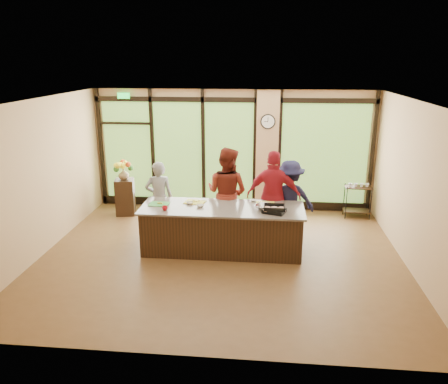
% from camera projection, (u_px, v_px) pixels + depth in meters
% --- Properties ---
extents(floor, '(7.00, 7.00, 0.00)m').
position_uv_depth(floor, '(221.00, 257.00, 8.53)').
color(floor, brown).
rests_on(floor, ground).
extents(ceiling, '(7.00, 7.00, 0.00)m').
position_uv_depth(ceiling, '(220.00, 101.00, 7.65)').
color(ceiling, white).
rests_on(ceiling, back_wall).
extents(back_wall, '(7.00, 0.00, 7.00)m').
position_uv_depth(back_wall, '(233.00, 150.00, 10.94)').
color(back_wall, tan).
rests_on(back_wall, floor).
extents(left_wall, '(0.00, 6.00, 6.00)m').
position_uv_depth(left_wall, '(40.00, 178.00, 8.42)').
color(left_wall, tan).
rests_on(left_wall, floor).
extents(right_wall, '(0.00, 6.00, 6.00)m').
position_uv_depth(right_wall, '(416.00, 188.00, 7.76)').
color(right_wall, tan).
rests_on(right_wall, floor).
extents(window_wall, '(6.90, 0.12, 3.00)m').
position_uv_depth(window_wall, '(239.00, 155.00, 10.92)').
color(window_wall, tan).
rests_on(window_wall, floor).
extents(island_base, '(3.10, 1.00, 0.88)m').
position_uv_depth(island_base, '(222.00, 230.00, 8.69)').
color(island_base, black).
rests_on(island_base, floor).
extents(countertop, '(3.20, 1.10, 0.04)m').
position_uv_depth(countertop, '(222.00, 208.00, 8.55)').
color(countertop, '#6E665B').
rests_on(countertop, island_base).
extents(wall_clock, '(0.36, 0.04, 0.36)m').
position_uv_depth(wall_clock, '(268.00, 122.00, 10.52)').
color(wall_clock, black).
rests_on(wall_clock, window_wall).
extents(cook_left, '(0.67, 0.53, 1.63)m').
position_uv_depth(cook_left, '(159.00, 198.00, 9.44)').
color(cook_left, gray).
rests_on(cook_left, floor).
extents(cook_midleft, '(1.17, 1.07, 1.95)m').
position_uv_depth(cook_midleft, '(227.00, 193.00, 9.28)').
color(cook_midleft, maroon).
rests_on(cook_midleft, floor).
extents(cook_midright, '(1.17, 0.58, 1.92)m').
position_uv_depth(cook_midright, '(274.00, 196.00, 9.08)').
color(cook_midright, maroon).
rests_on(cook_midright, floor).
extents(cook_right, '(1.18, 0.80, 1.69)m').
position_uv_depth(cook_right, '(289.00, 199.00, 9.27)').
color(cook_right, '#181836').
rests_on(cook_right, floor).
extents(roasting_pan, '(0.48, 0.43, 0.07)m').
position_uv_depth(roasting_pan, '(274.00, 211.00, 8.24)').
color(roasting_pan, black).
rests_on(roasting_pan, countertop).
extents(mixing_bowl, '(0.44, 0.44, 0.09)m').
position_uv_depth(mixing_bowl, '(264.00, 207.00, 8.43)').
color(mixing_bowl, silver).
rests_on(mixing_bowl, countertop).
extents(cutting_board_left, '(0.40, 0.30, 0.01)m').
position_uv_depth(cutting_board_left, '(159.00, 204.00, 8.72)').
color(cutting_board_left, green).
rests_on(cutting_board_left, countertop).
extents(cutting_board_center, '(0.45, 0.37, 0.01)m').
position_uv_depth(cutting_board_center, '(195.00, 202.00, 8.83)').
color(cutting_board_center, gold).
rests_on(cutting_board_center, countertop).
extents(cutting_board_right, '(0.37, 0.28, 0.01)m').
position_uv_depth(cutting_board_right, '(265.00, 204.00, 8.74)').
color(cutting_board_right, gold).
rests_on(cutting_board_right, countertop).
extents(prep_bowl_near, '(0.18, 0.18, 0.04)m').
position_uv_depth(prep_bowl_near, '(190.00, 203.00, 8.73)').
color(prep_bowl_near, white).
rests_on(prep_bowl_near, countertop).
extents(prep_bowl_mid, '(0.18, 0.18, 0.05)m').
position_uv_depth(prep_bowl_mid, '(200.00, 206.00, 8.55)').
color(prep_bowl_mid, white).
rests_on(prep_bowl_mid, countertop).
extents(prep_bowl_far, '(0.17, 0.17, 0.03)m').
position_uv_depth(prep_bowl_far, '(253.00, 201.00, 8.90)').
color(prep_bowl_far, white).
rests_on(prep_bowl_far, countertop).
extents(red_ramekin, '(0.11, 0.11, 0.09)m').
position_uv_depth(red_ramekin, '(165.00, 208.00, 8.36)').
color(red_ramekin, '#B3111E').
rests_on(red_ramekin, countertop).
extents(flower_stand, '(0.52, 0.52, 0.89)m').
position_uv_depth(flower_stand, '(125.00, 197.00, 10.74)').
color(flower_stand, black).
rests_on(flower_stand, floor).
extents(flower_vase, '(0.32, 0.32, 0.27)m').
position_uv_depth(flower_vase, '(124.00, 174.00, 10.57)').
color(flower_vase, '#7C6343').
rests_on(flower_vase, flower_stand).
extents(bar_cart, '(0.64, 0.38, 0.85)m').
position_uv_depth(bar_cart, '(358.00, 197.00, 10.51)').
color(bar_cart, black).
rests_on(bar_cart, floor).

